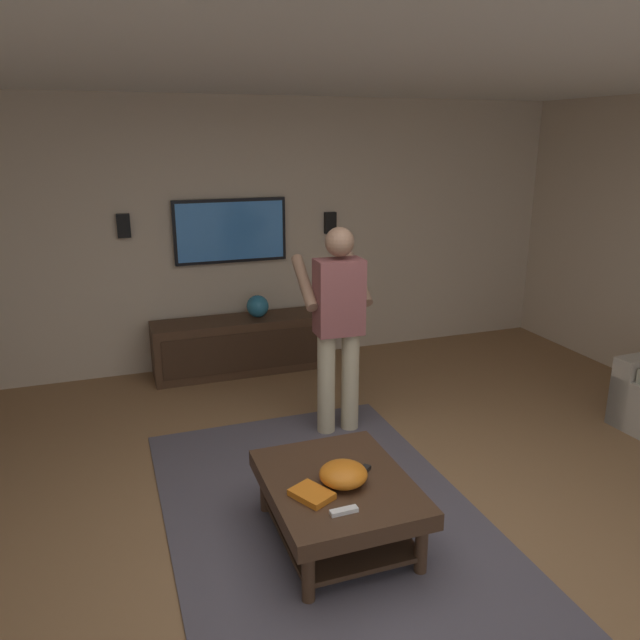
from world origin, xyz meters
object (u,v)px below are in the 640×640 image
Objects in this scene: wall_speaker_left at (330,223)px; coffee_table at (338,495)px; book at (312,494)px; media_console at (240,345)px; person_standing at (338,319)px; tv at (230,231)px; remote_white at (344,511)px; wall_speaker_right at (124,226)px; remote_black at (362,472)px; bowl at (343,474)px; vase_round at (258,306)px.

coffee_table is at bearing 160.24° from wall_speaker_left.
media_console is at bearing -32.21° from book.
person_standing is (1.33, -0.51, 0.64)m from coffee_table.
coffee_table is at bearing -1.19° from tv.
remote_white is 3.68m from wall_speaker_right.
remote_black is at bearing -160.65° from wall_speaker_right.
bowl is at bearing 163.75° from remote_black.
wall_speaker_right reaches higher than remote_white.
remote_white is 3.77m from wall_speaker_left.
person_standing is 2.36m from wall_speaker_right.
book is at bearing 106.97° from bowl.
remote_white is at bearing -2.74° from media_console.
tv is at bearing 51.55° from remote_black.
book is at bearing 155.61° from person_standing.
wall_speaker_right is (1.78, 1.45, 0.55)m from person_standing.
coffee_table is 0.18m from bowl.
person_standing is 6.00× the size of bowl.
vase_round is (2.92, -0.25, 0.20)m from bowl.
tv is 5.05× the size of wall_speaker_right.
media_console reaches higher than book.
media_console is at bearing -1.29° from coffee_table.
remote_white is 0.68× the size of book.
tv is at bearing 86.24° from remote_white.
remote_black is 0.38m from book.
remote_white is 0.23m from book.
coffee_table is 0.61× the size of person_standing.
media_console is at bearing 103.56° from wall_speaker_left.
remote_black is at bearing 162.77° from wall_speaker_left.
vase_round is at bearing 39.65° from tv.
vase_round is (1.53, 0.26, -0.27)m from person_standing.
tv is 1.88m from person_standing.
remote_black is at bearing -66.10° from bowl.
media_console is at bearing 0.00° from tv.
bowl is 1.82× the size of remote_white.
wall_speaker_right is (3.10, 1.09, 1.07)m from remote_black.
book is at bearing 159.70° from remote_black.
wall_speaker_left is at bearing -16.82° from person_standing.
book is 3.48m from wall_speaker_right.
wall_speaker_left reaches higher than bowl.
coffee_table is 0.19m from remote_black.
remote_black is at bearing -97.31° from book.
coffee_table is 3.28m from tv.
remote_white is at bearing 159.04° from bowl.
wall_speaker_right is (0.01, 1.00, 0.09)m from tv.
person_standing is at bearing -53.41° from book.
vase_round is 1.47m from wall_speaker_right.
tv reaches higher than wall_speaker_left.
wall_speaker_left is at bearing -19.76° from coffee_table.
bowl reaches higher than coffee_table.
wall_speaker_right is at bearing 40.95° from person_standing.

